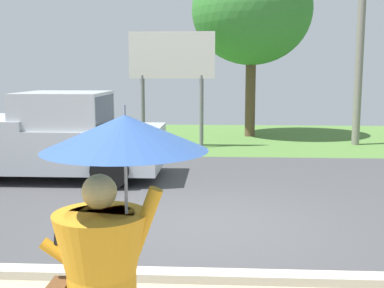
{
  "coord_description": "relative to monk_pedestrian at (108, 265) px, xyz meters",
  "views": [
    {
      "loc": [
        0.18,
        -7.22,
        2.33
      ],
      "look_at": [
        -0.28,
        1.0,
        1.1
      ],
      "focal_mm": 45.83,
      "sensor_mm": 36.0,
      "label": 1
    }
  ],
  "objects": [
    {
      "name": "ground_plane",
      "position": [
        0.52,
        7.23,
        -1.16
      ],
      "size": [
        40.0,
        22.0,
        0.2
      ],
      "color": "#424244"
    },
    {
      "name": "monk_pedestrian",
      "position": [
        0.0,
        0.0,
        0.0
      ],
      "size": [
        1.09,
        1.02,
        2.13
      ],
      "rotation": [
        0.0,
        0.0,
        0.14
      ],
      "color": "orange",
      "rests_on": "ground_plane"
    },
    {
      "name": "pickup_truck",
      "position": [
        -3.12,
        7.47,
        -0.24
      ],
      "size": [
        5.2,
        2.28,
        1.88
      ],
      "rotation": [
        0.0,
        0.0,
        -0.01
      ],
      "color": "#ADB2BA",
      "rests_on": "ground_plane"
    },
    {
      "name": "utility_pole",
      "position": [
        5.04,
        12.77,
        2.23
      ],
      "size": [
        1.8,
        0.24,
        6.34
      ],
      "color": "gray",
      "rests_on": "ground_plane"
    },
    {
      "name": "roadside_billboard",
      "position": [
        -0.74,
        11.98,
        1.44
      ],
      "size": [
        2.6,
        0.12,
        3.5
      ],
      "color": "slate",
      "rests_on": "ground_plane"
    },
    {
      "name": "tree_center_back",
      "position": [
        1.8,
        14.7,
        3.3
      ],
      "size": [
        4.19,
        4.19,
        6.34
      ],
      "color": "brown",
      "rests_on": "ground_plane"
    }
  ]
}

